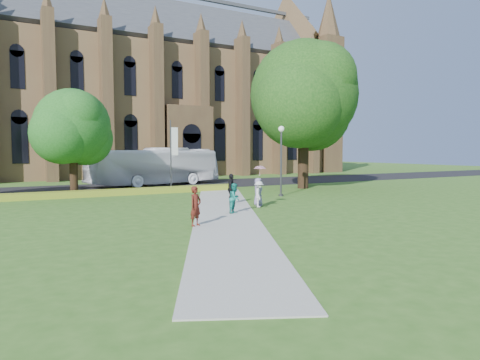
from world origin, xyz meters
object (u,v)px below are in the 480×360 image
streetlamp (281,152)px  pedestrian_0 (196,206)px  large_tree (304,95)px  tour_coach (155,167)px

streetlamp → pedestrian_0: streetlamp is taller
large_tree → pedestrian_0: large_tree is taller
large_tree → tour_coach: bearing=138.7°
pedestrian_0 → tour_coach: bearing=49.6°
tour_coach → streetlamp: bearing=-170.3°
streetlamp → large_tree: large_tree is taller
streetlamp → tour_coach: size_ratio=0.40×
tour_coach → large_tree: bearing=-142.3°
large_tree → tour_coach: 15.73m
pedestrian_0 → large_tree: bearing=12.3°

